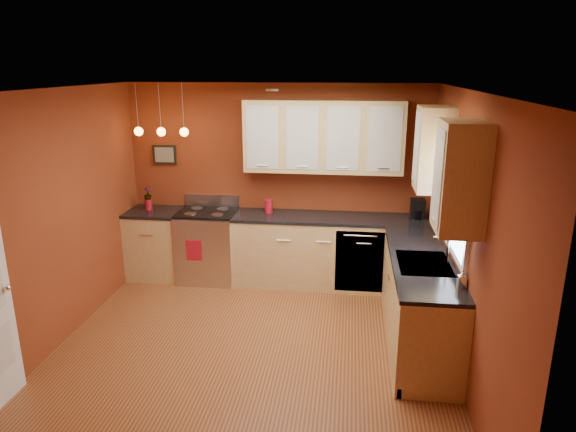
# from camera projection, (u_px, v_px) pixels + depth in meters

# --- Properties ---
(floor) EXTENTS (4.20, 4.20, 0.00)m
(floor) POSITION_uv_depth(u_px,v_px,m) (250.00, 352.00, 5.23)
(floor) COLOR #96572B
(floor) RESTS_ON ground
(ceiling) EXTENTS (4.00, 4.20, 0.02)m
(ceiling) POSITION_uv_depth(u_px,v_px,m) (244.00, 90.00, 4.50)
(ceiling) COLOR silver
(ceiling) RESTS_ON wall_back
(wall_back) EXTENTS (4.00, 0.02, 2.60)m
(wall_back) POSITION_uv_depth(u_px,v_px,m) (279.00, 183.00, 6.87)
(wall_back) COLOR maroon
(wall_back) RESTS_ON floor
(wall_front) EXTENTS (4.00, 0.02, 2.60)m
(wall_front) POSITION_uv_depth(u_px,v_px,m) (174.00, 347.00, 2.87)
(wall_front) COLOR maroon
(wall_front) RESTS_ON floor
(wall_left) EXTENTS (0.02, 4.20, 2.60)m
(wall_left) POSITION_uv_depth(u_px,v_px,m) (50.00, 223.00, 5.10)
(wall_left) COLOR maroon
(wall_left) RESTS_ON floor
(wall_right) EXTENTS (0.02, 4.20, 2.60)m
(wall_right) POSITION_uv_depth(u_px,v_px,m) (465.00, 239.00, 4.63)
(wall_right) COLOR maroon
(wall_right) RESTS_ON floor
(base_cabinets_back_left) EXTENTS (0.70, 0.60, 0.90)m
(base_cabinets_back_left) POSITION_uv_depth(u_px,v_px,m) (156.00, 245.00, 7.01)
(base_cabinets_back_left) COLOR tan
(base_cabinets_back_left) RESTS_ON floor
(base_cabinets_back_right) EXTENTS (2.54, 0.60, 0.90)m
(base_cabinets_back_right) POSITION_uv_depth(u_px,v_px,m) (331.00, 252.00, 6.73)
(base_cabinets_back_right) COLOR tan
(base_cabinets_back_right) RESTS_ON floor
(base_cabinets_right) EXTENTS (0.60, 2.10, 0.90)m
(base_cabinets_right) POSITION_uv_depth(u_px,v_px,m) (418.00, 301.00, 5.34)
(base_cabinets_right) COLOR tan
(base_cabinets_right) RESTS_ON floor
(counter_back_left) EXTENTS (0.70, 0.62, 0.04)m
(counter_back_left) POSITION_uv_depth(u_px,v_px,m) (154.00, 212.00, 6.88)
(counter_back_left) COLOR black
(counter_back_left) RESTS_ON base_cabinets_back_left
(counter_back_right) EXTENTS (2.54, 0.62, 0.04)m
(counter_back_right) POSITION_uv_depth(u_px,v_px,m) (331.00, 218.00, 6.60)
(counter_back_right) COLOR black
(counter_back_right) RESTS_ON base_cabinets_back_right
(counter_right) EXTENTS (0.62, 2.10, 0.04)m
(counter_right) POSITION_uv_depth(u_px,v_px,m) (422.00, 259.00, 5.20)
(counter_right) COLOR black
(counter_right) RESTS_ON base_cabinets_right
(gas_range) EXTENTS (0.76, 0.64, 1.11)m
(gas_range) POSITION_uv_depth(u_px,v_px,m) (208.00, 245.00, 6.92)
(gas_range) COLOR silver
(gas_range) RESTS_ON floor
(dishwasher_front) EXTENTS (0.60, 0.02, 0.80)m
(dishwasher_front) POSITION_uv_depth(u_px,v_px,m) (359.00, 262.00, 6.42)
(dishwasher_front) COLOR silver
(dishwasher_front) RESTS_ON base_cabinets_back_right
(sink) EXTENTS (0.50, 0.70, 0.33)m
(sink) POSITION_uv_depth(u_px,v_px,m) (424.00, 265.00, 5.06)
(sink) COLOR gray
(sink) RESTS_ON counter_right
(window) EXTENTS (0.06, 1.02, 1.22)m
(window) POSITION_uv_depth(u_px,v_px,m) (460.00, 190.00, 4.81)
(window) COLOR white
(window) RESTS_ON wall_right
(upper_cabinets_back) EXTENTS (2.00, 0.35, 0.90)m
(upper_cabinets_back) POSITION_uv_depth(u_px,v_px,m) (323.00, 137.00, 6.44)
(upper_cabinets_back) COLOR tan
(upper_cabinets_back) RESTS_ON wall_back
(upper_cabinets_right) EXTENTS (0.35, 1.95, 0.90)m
(upper_cabinets_right) POSITION_uv_depth(u_px,v_px,m) (445.00, 161.00, 4.78)
(upper_cabinets_right) COLOR tan
(upper_cabinets_right) RESTS_ON wall_right
(wall_picture) EXTENTS (0.32, 0.03, 0.26)m
(wall_picture) POSITION_uv_depth(u_px,v_px,m) (165.00, 155.00, 6.93)
(wall_picture) COLOR black
(wall_picture) RESTS_ON wall_back
(pendant_lights) EXTENTS (0.71, 0.11, 0.66)m
(pendant_lights) POSITION_uv_depth(u_px,v_px,m) (161.00, 131.00, 6.50)
(pendant_lights) COLOR gray
(pendant_lights) RESTS_ON ceiling
(red_canister) EXTENTS (0.12, 0.12, 0.18)m
(red_canister) POSITION_uv_depth(u_px,v_px,m) (269.00, 206.00, 6.75)
(red_canister) COLOR #A3111F
(red_canister) RESTS_ON counter_back_right
(red_vase) EXTENTS (0.09, 0.09, 0.15)m
(red_vase) POSITION_uv_depth(u_px,v_px,m) (148.00, 205.00, 6.89)
(red_vase) COLOR #A3111F
(red_vase) RESTS_ON counter_back_left
(flowers) EXTENTS (0.11, 0.11, 0.19)m
(flowers) POSITION_uv_depth(u_px,v_px,m) (148.00, 194.00, 6.85)
(flowers) COLOR #A3111F
(flowers) RESTS_ON red_vase
(coffee_maker) EXTENTS (0.18, 0.18, 0.25)m
(coffee_maker) POSITION_uv_depth(u_px,v_px,m) (418.00, 210.00, 6.49)
(coffee_maker) COLOR black
(coffee_maker) RESTS_ON counter_back_right
(soap_pump) EXTENTS (0.08, 0.08, 0.16)m
(soap_pump) POSITION_uv_depth(u_px,v_px,m) (462.00, 279.00, 4.48)
(soap_pump) COLOR white
(soap_pump) RESTS_ON counter_right
(dish_towel) EXTENTS (0.20, 0.01, 0.28)m
(dish_towel) POSITION_uv_depth(u_px,v_px,m) (194.00, 250.00, 6.61)
(dish_towel) COLOR #A3111F
(dish_towel) RESTS_ON gas_range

